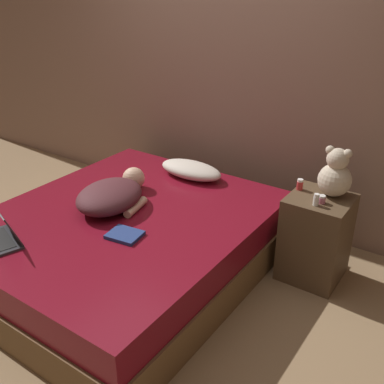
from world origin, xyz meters
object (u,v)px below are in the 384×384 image
object	(u,v)px
pillow	(191,170)
bottle_red	(300,185)
bottle_pink	(322,199)
person_lying	(113,194)
book	(125,235)
laptop	(1,234)
teddy_bear	(335,175)
bottle_white	(316,200)

from	to	relation	value
pillow	bottle_red	xyz separation A→B (m)	(0.97, -0.03, 0.13)
bottle_red	bottle_pink	bearing A→B (deg)	-29.18
person_lying	book	size ratio (longest dim) A/B	3.18
laptop	teddy_bear	size ratio (longest dim) A/B	1.16
bottle_white	person_lying	bearing A→B (deg)	-157.39
teddy_bear	book	distance (m)	1.47
pillow	person_lying	distance (m)	0.77
pillow	bottle_pink	xyz separation A→B (m)	(1.17, -0.15, 0.12)
teddy_bear	book	world-z (taller)	teddy_bear
laptop	bottle_white	size ratio (longest dim) A/B	4.90
bottle_red	bottle_pink	xyz separation A→B (m)	(0.20, -0.11, -0.01)
teddy_bear	bottle_pink	xyz separation A→B (m)	(-0.02, -0.16, -0.13)
person_lying	bottle_red	xyz separation A→B (m)	(1.14, 0.72, 0.11)
teddy_bear	bottle_white	world-z (taller)	teddy_bear
pillow	book	size ratio (longest dim) A/B	2.40
teddy_bear	bottle_pink	world-z (taller)	teddy_bear
pillow	teddy_bear	bearing A→B (deg)	0.59
pillow	laptop	world-z (taller)	laptop
person_lying	book	xyz separation A→B (m)	(0.37, -0.28, -0.08)
person_lying	teddy_bear	xyz separation A→B (m)	(1.36, 0.76, 0.22)
pillow	laptop	distance (m)	1.58
person_lying	bottle_white	distance (m)	1.44
person_lying	bottle_pink	xyz separation A→B (m)	(1.34, 0.60, 0.09)
teddy_bear	bottle_white	distance (m)	0.24
bottle_white	book	size ratio (longest dim) A/B	0.35
bottle_pink	pillow	bearing A→B (deg)	172.81
person_lying	bottle_white	xyz separation A→B (m)	(1.32, 0.55, 0.11)
person_lying	pillow	bearing A→B (deg)	65.06
person_lying	teddy_bear	world-z (taller)	teddy_bear
bottle_red	book	xyz separation A→B (m)	(-0.77, -1.00, -0.18)
laptop	pillow	bearing A→B (deg)	93.90
pillow	teddy_bear	distance (m)	1.21
book	teddy_bear	bearing A→B (deg)	46.35
teddy_bear	book	bearing A→B (deg)	-133.65
bottle_red	pillow	bearing A→B (deg)	177.98
laptop	book	bearing A→B (deg)	58.18
person_lying	book	bearing A→B (deg)	-49.39
laptop	person_lying	bearing A→B (deg)	91.83
teddy_bear	book	xyz separation A→B (m)	(-1.00, -1.04, -0.30)
pillow	person_lying	world-z (taller)	person_lying
bottle_white	bottle_pink	size ratio (longest dim) A/B	1.50
laptop	bottle_white	world-z (taller)	bottle_white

